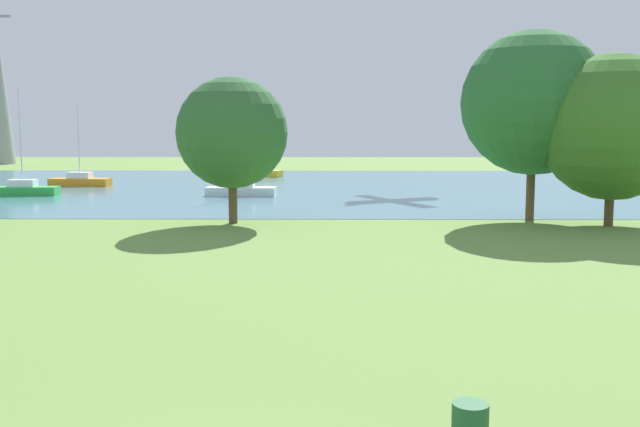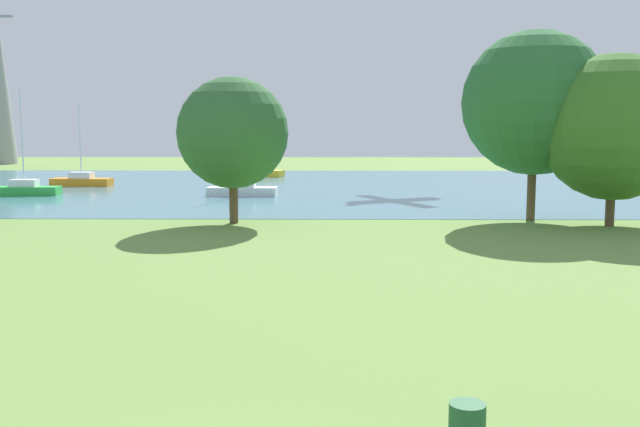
{
  "view_description": "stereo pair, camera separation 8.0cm",
  "coord_description": "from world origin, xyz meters",
  "px_view_note": "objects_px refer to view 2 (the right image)",
  "views": [
    {
      "loc": [
        1.99,
        -7.93,
        4.99
      ],
      "look_at": [
        1.73,
        17.28,
        1.89
      ],
      "focal_mm": 41.01,
      "sensor_mm": 36.0,
      "label": 1
    },
    {
      "loc": [
        2.07,
        -7.93,
        4.99
      ],
      "look_at": [
        1.73,
        17.28,
        1.89
      ],
      "focal_mm": 41.01,
      "sensor_mm": 36.0,
      "label": 2
    }
  ],
  "objects_px": {
    "tree_west_near": "(233,133)",
    "tree_east_near": "(534,103)",
    "sailboat_red": "(599,173)",
    "sailboat_yellow": "(258,171)",
    "sailboat_green": "(24,189)",
    "sailboat_white": "(242,189)",
    "tree_mid_shore": "(614,127)",
    "sailboat_orange": "(82,180)"
  },
  "relations": [
    {
      "from": "tree_west_near",
      "to": "tree_east_near",
      "type": "distance_m",
      "value": 15.45
    },
    {
      "from": "sailboat_white",
      "to": "sailboat_red",
      "type": "bearing_deg",
      "value": 29.12
    },
    {
      "from": "sailboat_red",
      "to": "sailboat_green",
      "type": "bearing_deg",
      "value": -159.78
    },
    {
      "from": "sailboat_green",
      "to": "sailboat_yellow",
      "type": "distance_m",
      "value": 23.75
    },
    {
      "from": "sailboat_red",
      "to": "sailboat_yellow",
      "type": "xyz_separation_m",
      "value": [
        -31.75,
        1.65,
        0.0
      ]
    },
    {
      "from": "sailboat_green",
      "to": "tree_west_near",
      "type": "relative_size",
      "value": 1.0
    },
    {
      "from": "sailboat_red",
      "to": "sailboat_white",
      "type": "distance_m",
      "value": 35.53
    },
    {
      "from": "sailboat_green",
      "to": "tree_mid_shore",
      "type": "relative_size",
      "value": 0.87
    },
    {
      "from": "sailboat_yellow",
      "to": "tree_mid_shore",
      "type": "xyz_separation_m",
      "value": [
        20.55,
        -33.67,
        4.35
      ]
    },
    {
      "from": "sailboat_yellow",
      "to": "sailboat_white",
      "type": "height_order",
      "value": "sailboat_yellow"
    },
    {
      "from": "sailboat_orange",
      "to": "tree_east_near",
      "type": "bearing_deg",
      "value": -34.1
    },
    {
      "from": "sailboat_white",
      "to": "sailboat_orange",
      "type": "bearing_deg",
      "value": 149.93
    },
    {
      "from": "sailboat_orange",
      "to": "tree_east_near",
      "type": "distance_m",
      "value": 37.27
    },
    {
      "from": "tree_west_near",
      "to": "sailboat_green",
      "type": "bearing_deg",
      "value": 139.46
    },
    {
      "from": "sailboat_yellow",
      "to": "tree_east_near",
      "type": "height_order",
      "value": "tree_east_near"
    },
    {
      "from": "tree_east_near",
      "to": "tree_mid_shore",
      "type": "distance_m",
      "value": 4.11
    },
    {
      "from": "sailboat_red",
      "to": "tree_east_near",
      "type": "distance_m",
      "value": 33.66
    },
    {
      "from": "sailboat_white",
      "to": "tree_west_near",
      "type": "bearing_deg",
      "value": -84.89
    },
    {
      "from": "sailboat_yellow",
      "to": "tree_east_near",
      "type": "relative_size",
      "value": 0.81
    },
    {
      "from": "sailboat_orange",
      "to": "sailboat_yellow",
      "type": "relative_size",
      "value": 0.85
    },
    {
      "from": "sailboat_red",
      "to": "sailboat_yellow",
      "type": "height_order",
      "value": "sailboat_yellow"
    },
    {
      "from": "sailboat_green",
      "to": "sailboat_red",
      "type": "xyz_separation_m",
      "value": [
        46.36,
        17.07,
        0.0
      ]
    },
    {
      "from": "sailboat_white",
      "to": "tree_mid_shore",
      "type": "relative_size",
      "value": 0.82
    },
    {
      "from": "sailboat_green",
      "to": "tree_west_near",
      "type": "xyz_separation_m",
      "value": [
        16.57,
        -14.17,
        4.07
      ]
    },
    {
      "from": "sailboat_green",
      "to": "sailboat_yellow",
      "type": "bearing_deg",
      "value": 52.03
    },
    {
      "from": "sailboat_orange",
      "to": "sailboat_red",
      "type": "relative_size",
      "value": 0.88
    },
    {
      "from": "sailboat_orange",
      "to": "sailboat_white",
      "type": "relative_size",
      "value": 0.98
    },
    {
      "from": "sailboat_yellow",
      "to": "tree_west_near",
      "type": "height_order",
      "value": "sailboat_yellow"
    },
    {
      "from": "sailboat_orange",
      "to": "sailboat_yellow",
      "type": "height_order",
      "value": "sailboat_yellow"
    },
    {
      "from": "sailboat_red",
      "to": "tree_mid_shore",
      "type": "xyz_separation_m",
      "value": [
        -11.19,
        -32.02,
        4.35
      ]
    },
    {
      "from": "sailboat_yellow",
      "to": "sailboat_white",
      "type": "distance_m",
      "value": 18.96
    },
    {
      "from": "sailboat_orange",
      "to": "tree_east_near",
      "type": "xyz_separation_m",
      "value": [
        30.52,
        -20.66,
        5.59
      ]
    },
    {
      "from": "sailboat_green",
      "to": "sailboat_orange",
      "type": "relative_size",
      "value": 1.09
    },
    {
      "from": "sailboat_red",
      "to": "tree_west_near",
      "type": "distance_m",
      "value": 43.36
    },
    {
      "from": "tree_mid_shore",
      "to": "tree_east_near",
      "type": "bearing_deg",
      "value": 146.83
    },
    {
      "from": "tree_west_near",
      "to": "tree_east_near",
      "type": "height_order",
      "value": "tree_east_near"
    },
    {
      "from": "sailboat_white",
      "to": "tree_east_near",
      "type": "bearing_deg",
      "value": -37.22
    },
    {
      "from": "tree_east_near",
      "to": "tree_mid_shore",
      "type": "height_order",
      "value": "tree_east_near"
    },
    {
      "from": "sailboat_white",
      "to": "tree_east_near",
      "type": "relative_size",
      "value": 0.7
    },
    {
      "from": "sailboat_green",
      "to": "sailboat_white",
      "type": "height_order",
      "value": "sailboat_green"
    },
    {
      "from": "sailboat_yellow",
      "to": "sailboat_white",
      "type": "xyz_separation_m",
      "value": [
        0.71,
        -18.94,
        -0.01
      ]
    },
    {
      "from": "tree_mid_shore",
      "to": "sailboat_orange",
      "type": "bearing_deg",
      "value": 145.99
    }
  ]
}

